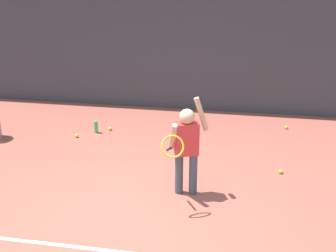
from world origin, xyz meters
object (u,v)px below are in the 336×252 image
water_bottle (96,127)px  tennis_ball_0 (110,129)px  tennis_ball_4 (77,136)px  tennis_ball_3 (286,127)px  tennis_ball_2 (281,171)px  tennis_player (186,144)px

water_bottle → tennis_ball_0: 0.28m
tennis_ball_0 → tennis_ball_4: same height
water_bottle → tennis_ball_0: size_ratio=3.33×
tennis_ball_0 → tennis_ball_3: 3.31m
water_bottle → tennis_ball_3: bearing=13.3°
tennis_ball_2 → tennis_ball_4: same height
tennis_player → tennis_ball_0: tennis_player is taller
tennis_ball_4 → tennis_player: bearing=-36.9°
tennis_ball_2 → tennis_ball_3: (0.22, 1.91, 0.00)m
tennis_ball_0 → tennis_ball_2: same height
tennis_ball_0 → tennis_ball_3: same height
tennis_player → tennis_ball_4: bearing=121.5°
tennis_ball_4 → tennis_ball_0: bearing=42.5°
tennis_ball_0 → tennis_ball_4: (-0.48, -0.44, 0.00)m
water_bottle → tennis_ball_3: (3.46, 0.82, -0.08)m
tennis_player → tennis_ball_2: size_ratio=20.46×
tennis_ball_2 → tennis_ball_3: same height
tennis_player → tennis_ball_2: bearing=11.3°
tennis_ball_3 → tennis_ball_4: (-3.73, -1.10, 0.00)m
tennis_ball_4 → tennis_ball_3: bearing=16.5°
tennis_ball_0 → tennis_ball_3: bearing=11.5°
tennis_player → water_bottle: size_ratio=6.14×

